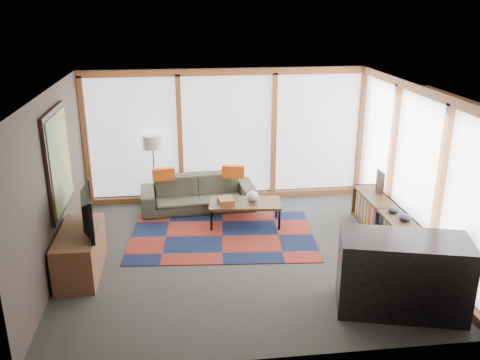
{
  "coord_description": "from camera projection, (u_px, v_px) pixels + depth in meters",
  "views": [
    {
      "loc": [
        -0.92,
        -7.11,
        3.78
      ],
      "look_at": [
        0.0,
        0.4,
        1.1
      ],
      "focal_mm": 38.0,
      "sensor_mm": 36.0,
      "label": 1
    }
  ],
  "objects": [
    {
      "name": "book_stack",
      "position": [
        226.0,
        201.0,
        8.88
      ],
      "size": [
        0.29,
        0.34,
        0.1
      ],
      "primitive_type": "cube",
      "rotation": [
        0.0,
        0.0,
        0.14
      ],
      "color": "brown",
      "rests_on": "coffee_table"
    },
    {
      "name": "bowl_a",
      "position": [
        405.0,
        218.0,
        7.81
      ],
      "size": [
        0.23,
        0.23,
        0.1
      ],
      "primitive_type": "ellipsoid",
      "rotation": [
        0.0,
        0.0,
        0.19
      ],
      "color": "black",
      "rests_on": "bookshelf"
    },
    {
      "name": "bar_counter",
      "position": [
        402.0,
        275.0,
        6.43
      ],
      "size": [
        1.72,
        1.12,
        1.0
      ],
      "primitive_type": "cube",
      "rotation": [
        0.0,
        0.0,
        -0.26
      ],
      "color": "black",
      "rests_on": "ground"
    },
    {
      "name": "room_envelope",
      "position": [
        270.0,
        149.0,
        8.09
      ],
      "size": [
        5.52,
        5.02,
        2.62
      ],
      "color": "#44372F",
      "rests_on": "ground"
    },
    {
      "name": "ground",
      "position": [
        243.0,
        254.0,
        8.02
      ],
      "size": [
        5.5,
        5.5,
        0.0
      ],
      "primitive_type": "plane",
      "color": "#2F302D",
      "rests_on": "ground"
    },
    {
      "name": "bookshelf",
      "position": [
        387.0,
        224.0,
        8.4
      ],
      "size": [
        0.42,
        2.31,
        0.58
      ],
      "primitive_type": null,
      "color": "#302112",
      "rests_on": "ground"
    },
    {
      "name": "vase",
      "position": [
        253.0,
        196.0,
        8.98
      ],
      "size": [
        0.24,
        0.24,
        0.19
      ],
      "primitive_type": "ellipsoid",
      "rotation": [
        0.0,
        0.0,
        0.11
      ],
      "color": "#BEB6A5",
      "rests_on": "coffee_table"
    },
    {
      "name": "rug",
      "position": [
        222.0,
        236.0,
        8.62
      ],
      "size": [
        3.25,
        2.24,
        0.01
      ],
      "primitive_type": "cube",
      "rotation": [
        0.0,
        0.0,
        -0.09
      ],
      "color": "maroon",
      "rests_on": "ground"
    },
    {
      "name": "floor_lamp",
      "position": [
        154.0,
        172.0,
        9.56
      ],
      "size": [
        0.36,
        0.36,
        1.45
      ],
      "primitive_type": null,
      "color": "black",
      "rests_on": "ground"
    },
    {
      "name": "pillow_right",
      "position": [
        233.0,
        171.0,
        9.56
      ],
      "size": [
        0.44,
        0.22,
        0.23
      ],
      "primitive_type": "cube",
      "rotation": [
        0.0,
        0.0,
        -0.24
      ],
      "color": "#D15314",
      "rests_on": "sofa"
    },
    {
      "name": "bowl_b",
      "position": [
        393.0,
        210.0,
        8.1
      ],
      "size": [
        0.19,
        0.19,
        0.09
      ],
      "primitive_type": "ellipsoid",
      "rotation": [
        0.0,
        0.0,
        0.12
      ],
      "color": "black",
      "rests_on": "bookshelf"
    },
    {
      "name": "sofa",
      "position": [
        198.0,
        193.0,
        9.67
      ],
      "size": [
        2.2,
        0.98,
        0.63
      ],
      "primitive_type": "imported",
      "rotation": [
        0.0,
        0.0,
        0.07
      ],
      "color": "#353829",
      "rests_on": "ground"
    },
    {
      "name": "television",
      "position": [
        82.0,
        211.0,
        7.16
      ],
      "size": [
        0.33,
        1.07,
        0.61
      ],
      "primitive_type": "imported",
      "rotation": [
        0.0,
        0.0,
        1.76
      ],
      "color": "black",
      "rests_on": "tv_console"
    },
    {
      "name": "shelf_picture",
      "position": [
        380.0,
        182.0,
        8.92
      ],
      "size": [
        0.04,
        0.29,
        0.38
      ],
      "primitive_type": "cube",
      "rotation": [
        0.0,
        0.0,
        -0.01
      ],
      "color": "black",
      "rests_on": "bookshelf"
    },
    {
      "name": "coffee_table",
      "position": [
        245.0,
        213.0,
        9.03
      ],
      "size": [
        1.31,
        0.75,
        0.42
      ],
      "primitive_type": null,
      "rotation": [
        0.0,
        0.0,
        -0.1
      ],
      "color": "#302112",
      "rests_on": "ground"
    },
    {
      "name": "tv_console",
      "position": [
        80.0,
        252.0,
        7.36
      ],
      "size": [
        0.56,
        1.33,
        0.67
      ],
      "primitive_type": "cube",
      "color": "brown",
      "rests_on": "ground"
    },
    {
      "name": "pillow_left",
      "position": [
        164.0,
        174.0,
        9.41
      ],
      "size": [
        0.43,
        0.18,
        0.23
      ],
      "primitive_type": "cube",
      "rotation": [
        0.0,
        0.0,
        0.13
      ],
      "color": "#D15314",
      "rests_on": "sofa"
    }
  ]
}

